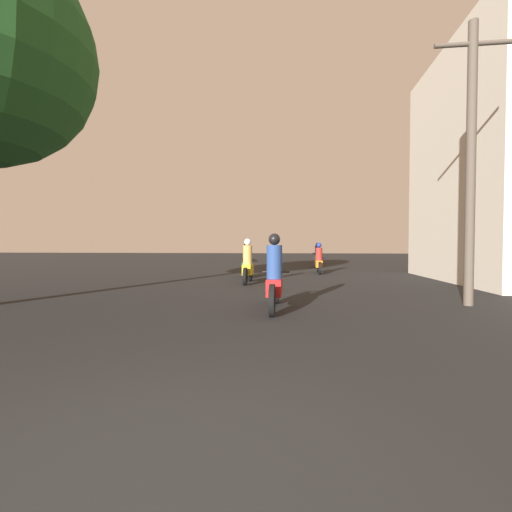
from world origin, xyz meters
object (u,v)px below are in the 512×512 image
Objects in this scene: motorcycle_red at (274,279)px; motorcycle_blue at (317,255)px; motorcycle_yellow at (248,266)px; building_right_near at (507,163)px; motorcycle_green at (247,264)px; motorcycle_orange at (319,261)px; motorcycle_white at (318,257)px; utility_pole_near at (471,157)px.

motorcycle_red is 19.73m from motorcycle_blue.
motorcycle_yellow is 0.22× the size of building_right_near.
motorcycle_blue is 0.24× the size of building_right_near.
motorcycle_orange is at bearing 27.63° from motorcycle_green.
motorcycle_green is 8.15m from motorcycle_white.
motorcycle_red is at bearing -108.23° from motorcycle_orange.
motorcycle_red is at bearing -103.81° from motorcycle_blue.
motorcycle_white is at bearing 55.41° from motorcycle_green.
motorcycle_red is 1.01× the size of motorcycle_blue.
utility_pole_near is at bearing 4.85° from motorcycle_red.
motorcycle_yellow is at bearing -170.39° from building_right_near.
motorcycle_orange is at bearing -100.79° from motorcycle_blue.
motorcycle_blue is (2.08, 19.62, 0.01)m from motorcycle_red.
motorcycle_yellow is at bearing 96.27° from motorcycle_red.
building_right_near is 6.85m from utility_pole_near.
motorcycle_green is 0.32× the size of utility_pole_near.
motorcycle_yellow is 1.03× the size of motorcycle_orange.
motorcycle_green is at bearing 133.32° from utility_pole_near.
motorcycle_orange is at bearing 154.75° from building_right_near.
motorcycle_green is at bearing 94.62° from motorcycle_red.
motorcycle_yellow is 10.22m from building_right_near.
motorcycle_yellow is 0.93× the size of motorcycle_blue.
motorcycle_blue reaches higher than motorcycle_green.
motorcycle_blue is 0.33× the size of utility_pole_near.
motorcycle_white reaches higher than motorcycle_green.
motorcycle_orange is 10.03m from motorcycle_blue.
building_right_near is (9.73, -0.68, 3.78)m from motorcycle_green.
motorcycle_blue reaches higher than motorcycle_white.
motorcycle_red is 5.10m from utility_pole_near.
motorcycle_yellow is at bearing -90.91° from motorcycle_green.
motorcycle_orange is (3.16, 2.42, 0.01)m from motorcycle_green.
motorcycle_orange reaches higher than motorcycle_green.
building_right_near reaches higher than utility_pole_near.
motorcycle_red is at bearing -167.18° from utility_pole_near.
motorcycle_blue is at bearing 63.61° from motorcycle_green.
motorcycle_red is at bearing -87.27° from motorcycle_green.
motorcycle_yellow is 0.96× the size of motorcycle_white.
utility_pole_near reaches higher than motorcycle_orange.
motorcycle_orange is 0.94× the size of motorcycle_white.
utility_pole_near is (2.71, -8.64, 2.68)m from motorcycle_orange.
motorcycle_green is at bearing 95.65° from motorcycle_yellow.
motorcycle_red is 11.06m from building_right_near.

